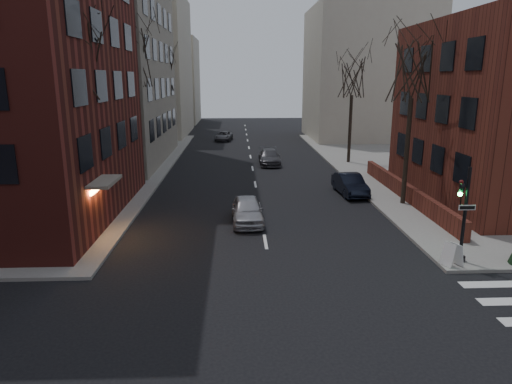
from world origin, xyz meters
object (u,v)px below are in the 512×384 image
Objects in this scene: streetlamp_near at (133,130)px; car_lane_gray at (269,157)px; car_lane_far at (224,136)px; tree_right_b at (353,78)px; car_lane_silver at (247,210)px; tree_left_c at (163,73)px; streetlamp_far at (173,109)px; sandwich_board at (452,254)px; parked_sedan at (350,184)px; traffic_signal at (463,221)px; tree_left_b at (132,59)px; tree_right_a at (413,70)px; tree_left_a at (76,59)px.

car_lane_gray is at bearing 45.26° from streetlamp_near.
car_lane_gray reaches higher than car_lane_far.
tree_right_b is 2.29× the size of car_lane_far.
tree_left_c is at bearing 105.93° from car_lane_silver.
streetlamp_far is (-17.00, 10.00, -3.35)m from tree_right_b.
streetlamp_far is 37.14m from sandwich_board.
car_lane_gray is at bearing 108.60° from parked_sedan.
traffic_signal reaches higher than car_lane_far.
sandwich_board is at bearing -47.18° from tree_left_b.
sandwich_board is at bearing -93.37° from tree_right_b.
tree_right_a reaches higher than tree_right_b.
traffic_signal is 10.92m from tree_right_a.
parked_sedan is at bearing -51.99° from tree_left_c.
parked_sedan is (14.40, -1.19, -3.54)m from streetlamp_near.
tree_left_c is 10.07× the size of sandwich_board.
tree_left_a is 22.09m from car_lane_gray.
tree_left_b is at bearing 156.83° from parked_sedan.
tree_left_b is (-16.74, 17.01, 7.00)m from traffic_signal.
tree_left_c reaches higher than traffic_signal.
parked_sedan is at bearing -4.74° from streetlamp_near.
streetlamp_near is 20.96m from sandwich_board.
streetlamp_near and streetlamp_far have the same top height.
tree_left_b reaches higher than streetlamp_far.
parked_sedan is at bearing 24.41° from tree_left_a.
streetlamp_near is at bearing 141.13° from traffic_signal.
tree_left_c reaches higher than tree_right_b.
car_lane_far is (-4.54, 16.02, -0.11)m from car_lane_gray.
car_lane_gray is (-6.36, 22.87, -1.24)m from traffic_signal.
traffic_signal is at bearing -63.94° from streetlamp_far.
streetlamp_near is 14.35m from car_lane_gray.
car_lane_far is (-10.90, 38.89, -1.35)m from traffic_signal.
tree_left_a is at bearing -134.36° from tree_right_b.
tree_left_a is 10.62× the size of sandwich_board.
streetlamp_far is 28.21m from car_lane_silver.
parked_sedan is (-1.74, 11.81, -1.22)m from traffic_signal.
tree_left_c reaches higher than sandwich_board.
sandwich_board is at bearing -65.01° from streetlamp_far.
traffic_signal is at bearing -85.70° from parked_sedan.
tree_left_a is 1.06× the size of tree_right_a.
traffic_signal reaches higher than sandwich_board.
streetlamp_near reaches higher than car_lane_silver.
tree_right_b is at bearing 58.70° from car_lane_silver.
car_lane_far is at bearing 75.06° from tree_left_b.
car_lane_far is at bearing 91.93° from car_lane_silver.
tree_left_b is 1.11× the size of tree_left_c.
traffic_signal is 35.76m from tree_left_c.
traffic_signal reaches higher than car_lane_gray.
car_lane_gray is 1.14× the size of car_lane_far.
tree_left_c and tree_right_a have the same top height.
sandwich_board is at bearing -62.76° from tree_left_c.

